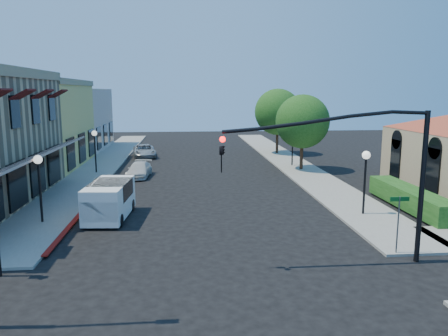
{
  "coord_description": "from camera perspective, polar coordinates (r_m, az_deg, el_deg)",
  "views": [
    {
      "loc": [
        -1.16,
        -14.3,
        6.7
      ],
      "look_at": [
        0.94,
        8.96,
        2.6
      ],
      "focal_mm": 35.0,
      "sensor_mm": 36.0,
      "label": 1
    }
  ],
  "objects": [
    {
      "name": "curb_red_strip",
      "position": [
        23.98,
        -18.93,
        -6.82
      ],
      "size": [
        0.25,
        10.0,
        0.06
      ],
      "primitive_type": "cube",
      "color": "maroon",
      "rests_on": "ground"
    },
    {
      "name": "lamppost_left_near",
      "position": [
        23.81,
        -23.04,
        -0.43
      ],
      "size": [
        0.44,
        0.44,
        3.57
      ],
      "color": "black",
      "rests_on": "ground"
    },
    {
      "name": "hedge",
      "position": [
        27.44,
        23.06,
        -4.99
      ],
      "size": [
        1.4,
        8.0,
        1.1
      ],
      "primitive_type": "cube",
      "color": "#184714",
      "rests_on": "ground"
    },
    {
      "name": "signal_mast_arm",
      "position": [
        17.48,
        18.57,
        0.84
      ],
      "size": [
        8.01,
        0.39,
        6.0
      ],
      "color": "black",
      "rests_on": "ground"
    },
    {
      "name": "yellow_stucco_building",
      "position": [
        42.87,
        -24.8,
        5.17
      ],
      "size": [
        10.0,
        12.0,
        7.6
      ],
      "primitive_type": "cube",
      "color": "#E2CF66",
      "rests_on": "ground"
    },
    {
      "name": "sidewalk_right",
      "position": [
        42.98,
        8.23,
        0.97
      ],
      "size": [
        3.5,
        50.0,
        0.12
      ],
      "primitive_type": "cube",
      "color": "gray",
      "rests_on": "ground"
    },
    {
      "name": "lamppost_left_far",
      "position": [
        37.24,
        -16.53,
        3.44
      ],
      "size": [
        0.44,
        0.44,
        3.57
      ],
      "color": "black",
      "rests_on": "ground"
    },
    {
      "name": "parked_car_d",
      "position": [
        45.88,
        -10.36,
        2.22
      ],
      "size": [
        2.79,
        4.94,
        1.3
      ],
      "primitive_type": "imported",
      "rotation": [
        0.0,
        0.0,
        0.14
      ],
      "color": "#A7A8AC",
      "rests_on": "ground"
    },
    {
      "name": "white_van",
      "position": [
        23.97,
        -14.76,
        -3.83
      ],
      "size": [
        2.22,
        4.51,
        1.94
      ],
      "color": "white",
      "rests_on": "ground"
    },
    {
      "name": "sidewalk_left",
      "position": [
        42.51,
        -15.38,
        0.61
      ],
      "size": [
        3.5,
        50.0,
        0.12
      ],
      "primitive_type": "cube",
      "color": "gray",
      "rests_on": "ground"
    },
    {
      "name": "street_name_sign",
      "position": [
        19.29,
        21.83,
        -5.8
      ],
      "size": [
        0.8,
        0.06,
        2.5
      ],
      "color": "#595B5E",
      "rests_on": "ground"
    },
    {
      "name": "parked_car_b",
      "position": [
        28.41,
        -15.28,
        -2.72
      ],
      "size": [
        1.78,
        3.99,
        1.27
      ],
      "primitive_type": "imported",
      "rotation": [
        0.0,
        0.0,
        -0.11
      ],
      "color": "gray",
      "rests_on": "ground"
    },
    {
      "name": "parked_car_a",
      "position": [
        27.47,
        -15.63,
        -3.34
      ],
      "size": [
        1.75,
        3.42,
        1.12
      ],
      "primitive_type": "imported",
      "rotation": [
        0.0,
        0.0,
        0.14
      ],
      "color": "black",
      "rests_on": "ground"
    },
    {
      "name": "street_tree_a",
      "position": [
        37.72,
        10.21,
        5.99
      ],
      "size": [
        4.56,
        4.56,
        6.48
      ],
      "color": "black",
      "rests_on": "ground"
    },
    {
      "name": "parked_car_c",
      "position": [
        35.23,
        -11.02,
        -0.23
      ],
      "size": [
        1.96,
        4.11,
        1.16
      ],
      "primitive_type": "imported",
      "rotation": [
        0.0,
        0.0,
        -0.09
      ],
      "color": "silver",
      "rests_on": "ground"
    },
    {
      "name": "ground",
      "position": [
        15.83,
        -0.5,
        -15.08
      ],
      "size": [
        120.0,
        120.0,
        0.0
      ],
      "primitive_type": "plane",
      "color": "black",
      "rests_on": "ground"
    },
    {
      "name": "street_tree_b",
      "position": [
        47.4,
        7.03,
        7.28
      ],
      "size": [
        4.94,
        4.94,
        7.02
      ],
      "color": "black",
      "rests_on": "ground"
    },
    {
      "name": "lamppost_right_near",
      "position": [
        24.62,
        18.01,
        0.2
      ],
      "size": [
        0.44,
        0.44,
        3.57
      ],
      "color": "black",
      "rests_on": "ground"
    },
    {
      "name": "lamppost_right_far",
      "position": [
        39.69,
        8.97,
        4.1
      ],
      "size": [
        0.44,
        0.44,
        3.57
      ],
      "color": "black",
      "rests_on": "ground"
    },
    {
      "name": "pink_stucco_building",
      "position": [
        54.32,
        -20.58,
        5.95
      ],
      "size": [
        10.0,
        12.0,
        7.0
      ],
      "primitive_type": "cube",
      "color": "#C3A193",
      "rests_on": "ground"
    }
  ]
}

